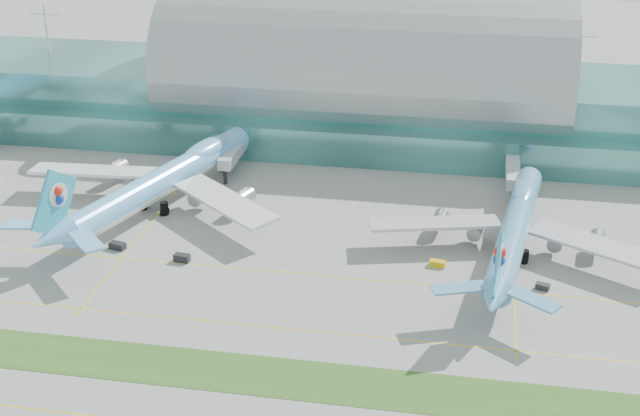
# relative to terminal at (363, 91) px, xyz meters

# --- Properties ---
(ground) EXTENTS (700.00, 700.00, 0.00)m
(ground) POSITION_rel_terminal_xyz_m (-0.01, -128.79, -14.23)
(ground) COLOR gray
(ground) RESTS_ON ground
(terminal) EXTENTS (340.00, 69.10, 36.00)m
(terminal) POSITION_rel_terminal_xyz_m (0.00, 0.00, 0.00)
(terminal) COLOR #3D7A75
(terminal) RESTS_ON ground
(grass_strip_far) EXTENTS (420.00, 12.00, 0.08)m
(grass_strip_far) POSITION_rel_terminal_xyz_m (-0.01, -126.79, -14.19)
(grass_strip_far) COLOR #2D591E
(grass_strip_far) RESTS_ON ground
(taxiline_c) EXTENTS (420.00, 0.35, 0.01)m
(taxiline_c) POSITION_rel_terminal_xyz_m (-0.01, -110.79, -14.22)
(taxiline_c) COLOR yellow
(taxiline_c) RESTS_ON ground
(taxiline_d) EXTENTS (420.00, 0.35, 0.01)m
(taxiline_d) POSITION_rel_terminal_xyz_m (-0.01, -88.79, -14.22)
(taxiline_d) COLOR yellow
(taxiline_d) RESTS_ON ground
(airliner_b) EXTENTS (70.24, 81.57, 23.09)m
(airliner_b) POSITION_rel_terminal_xyz_m (-42.23, -59.46, -7.11)
(airliner_b) COLOR #6BB6ED
(airliner_b) RESTS_ON ground
(airliner_c) EXTENTS (65.41, 74.83, 20.62)m
(airliner_c) POSITION_rel_terminal_xyz_m (43.83, -70.30, -7.87)
(airliner_c) COLOR #5A9AC6
(airliner_c) RESTS_ON ground
(gse_c) EXTENTS (4.00, 2.75, 1.54)m
(gse_c) POSITION_rel_terminal_xyz_m (-45.05, -84.61, -13.46)
(gse_c) COLOR black
(gse_c) RESTS_ON ground
(gse_d) EXTENTS (3.66, 2.17, 1.74)m
(gse_d) POSITION_rel_terminal_xyz_m (-28.64, -87.88, -13.36)
(gse_d) COLOR black
(gse_d) RESTS_ON ground
(gse_e) EXTENTS (3.68, 2.25, 1.34)m
(gse_e) POSITION_rel_terminal_xyz_m (27.38, -80.13, -13.56)
(gse_e) COLOR gold
(gse_e) RESTS_ON ground
(gse_f) EXTENTS (3.15, 2.37, 1.31)m
(gse_f) POSITION_rel_terminal_xyz_m (49.62, -86.45, -13.57)
(gse_f) COLOR black
(gse_f) RESTS_ON ground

